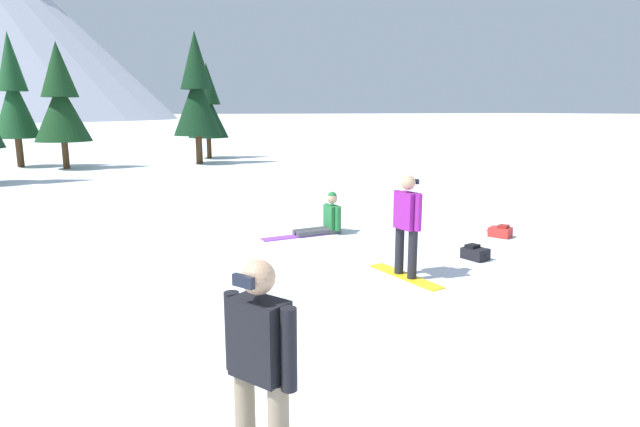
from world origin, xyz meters
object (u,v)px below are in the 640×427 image
(pine_tree_short, at_px, (197,93))
(backpack_red, at_px, (500,232))
(pine_tree_broad, at_px, (207,107))
(pine_tree_leaning, at_px, (60,100))
(snowboarder_background, at_px, (325,220))
(backpack_black, at_px, (475,253))
(snowboarder_midground, at_px, (407,224))
(snowboarder_foreground, at_px, (260,372))
(pine_tree_slender, at_px, (13,95))

(pine_tree_short, bearing_deg, backpack_red, -82.35)
(pine_tree_short, bearing_deg, pine_tree_broad, 68.06)
(pine_tree_short, bearing_deg, pine_tree_leaning, 177.39)
(snowboarder_background, distance_m, backpack_red, 3.83)
(pine_tree_broad, bearing_deg, snowboarder_background, -95.80)
(snowboarder_background, xyz_separation_m, pine_tree_leaning, (-5.38, 17.07, 2.84))
(snowboarder_background, distance_m, pine_tree_broad, 20.03)
(backpack_black, bearing_deg, snowboarder_midground, -168.82)
(pine_tree_short, bearing_deg, snowboarder_background, -92.77)
(snowboarder_midground, bearing_deg, pine_tree_short, 87.34)
(snowboarder_background, height_order, pine_tree_short, pine_tree_short)
(snowboarder_foreground, height_order, pine_tree_slender, pine_tree_slender)
(snowboarder_midground, height_order, pine_tree_short, pine_tree_short)
(pine_tree_slender, bearing_deg, pine_tree_leaning, -41.17)
(pine_tree_short, bearing_deg, snowboarder_foreground, -101.03)
(backpack_red, height_order, pine_tree_short, pine_tree_short)
(pine_tree_slender, bearing_deg, snowboarder_midground, -71.88)
(backpack_red, height_order, pine_tree_slender, pine_tree_slender)
(backpack_red, height_order, pine_tree_broad, pine_tree_broad)
(snowboarder_foreground, bearing_deg, pine_tree_leaning, 93.66)
(snowboarder_foreground, xyz_separation_m, snowboarder_midground, (3.71, 3.69, -0.02))
(snowboarder_midground, xyz_separation_m, snowboarder_background, (0.13, 3.37, -0.57))
(pine_tree_slender, bearing_deg, backpack_red, -62.66)
(pine_tree_leaning, xyz_separation_m, pine_tree_slender, (-2.02, 1.76, 0.28))
(backpack_red, xyz_separation_m, pine_tree_slender, (-10.72, 20.73, 3.31))
(backpack_red, height_order, pine_tree_leaning, pine_tree_leaning)
(backpack_red, relative_size, backpack_black, 1.00)
(snowboarder_background, bearing_deg, pine_tree_slender, 111.44)
(snowboarder_midground, distance_m, pine_tree_leaning, 21.23)
(backpack_black, bearing_deg, pine_tree_slender, 112.44)
(pine_tree_broad, relative_size, pine_tree_slender, 0.84)
(snowboarder_foreground, relative_size, pine_tree_broad, 0.32)
(backpack_red, relative_size, pine_tree_broad, 0.10)
(snowboarder_foreground, bearing_deg, snowboarder_background, 61.49)
(snowboarder_background, relative_size, backpack_red, 3.32)
(snowboarder_midground, bearing_deg, backpack_red, 23.29)
(snowboarder_foreground, height_order, pine_tree_short, pine_tree_short)
(backpack_red, relative_size, pine_tree_slender, 0.09)
(pine_tree_short, relative_size, pine_tree_slender, 1.04)
(snowboarder_foreground, distance_m, backpack_black, 6.85)
(snowboarder_midground, relative_size, snowboarder_background, 0.93)
(pine_tree_leaning, bearing_deg, snowboarder_midground, -75.59)
(snowboarder_midground, relative_size, backpack_red, 3.10)
(snowboarder_background, bearing_deg, pine_tree_broad, 84.20)
(snowboarder_foreground, distance_m, pine_tree_broad, 27.53)
(backpack_black, bearing_deg, pine_tree_leaning, 109.24)
(snowboarder_foreground, relative_size, pine_tree_short, 0.26)
(pine_tree_slender, bearing_deg, pine_tree_broad, 5.60)
(snowboarder_foreground, xyz_separation_m, backpack_red, (7.16, 5.18, -0.79))
(snowboarder_midground, relative_size, pine_tree_broad, 0.32)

